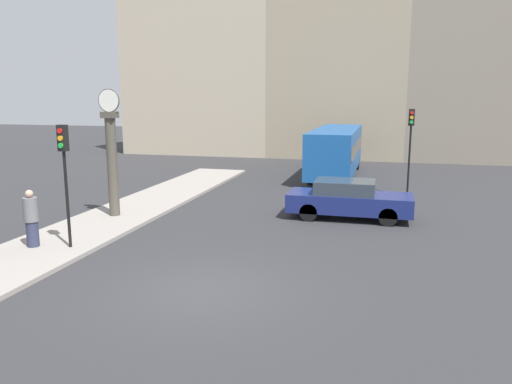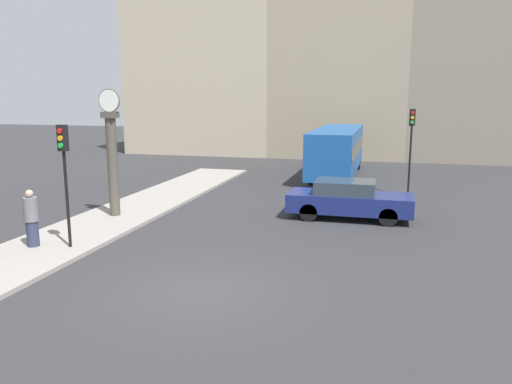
{
  "view_description": "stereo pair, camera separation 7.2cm",
  "coord_description": "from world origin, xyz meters",
  "px_view_note": "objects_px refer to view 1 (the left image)",
  "views": [
    {
      "loc": [
        4.13,
        -10.62,
        4.57
      ],
      "look_at": [
        -0.21,
        5.98,
        1.28
      ],
      "focal_mm": 35.0,
      "sensor_mm": 36.0,
      "label": 1
    },
    {
      "loc": [
        4.2,
        -10.61,
        4.57
      ],
      "look_at": [
        -0.21,
        5.98,
        1.28
      ],
      "focal_mm": 35.0,
      "sensor_mm": 36.0,
      "label": 2
    }
  ],
  "objects_px": {
    "bus_distant": "(336,149)",
    "street_clock": "(112,157)",
    "traffic_light_near": "(64,160)",
    "sedan_car": "(348,199)",
    "traffic_light_far": "(411,134)",
    "pedestrian_grey_jacket": "(31,219)"
  },
  "relations": [
    {
      "from": "sedan_car",
      "to": "street_clock",
      "type": "bearing_deg",
      "value": -165.49
    },
    {
      "from": "street_clock",
      "to": "pedestrian_grey_jacket",
      "type": "height_order",
      "value": "street_clock"
    },
    {
      "from": "traffic_light_near",
      "to": "pedestrian_grey_jacket",
      "type": "height_order",
      "value": "traffic_light_near"
    },
    {
      "from": "traffic_light_near",
      "to": "street_clock",
      "type": "relative_size",
      "value": 0.77
    },
    {
      "from": "bus_distant",
      "to": "pedestrian_grey_jacket",
      "type": "height_order",
      "value": "bus_distant"
    },
    {
      "from": "sedan_car",
      "to": "traffic_light_far",
      "type": "distance_m",
      "value": 6.09
    },
    {
      "from": "pedestrian_grey_jacket",
      "to": "sedan_car",
      "type": "bearing_deg",
      "value": 36.06
    },
    {
      "from": "sedan_car",
      "to": "traffic_light_near",
      "type": "distance_m",
      "value": 10.15
    },
    {
      "from": "pedestrian_grey_jacket",
      "to": "bus_distant",
      "type": "bearing_deg",
      "value": 66.37
    },
    {
      "from": "traffic_light_near",
      "to": "traffic_light_far",
      "type": "distance_m",
      "value": 15.26
    },
    {
      "from": "traffic_light_far",
      "to": "traffic_light_near",
      "type": "bearing_deg",
      "value": -131.47
    },
    {
      "from": "sedan_car",
      "to": "pedestrian_grey_jacket",
      "type": "xyz_separation_m",
      "value": [
        -8.87,
        -6.46,
        0.23
      ]
    },
    {
      "from": "street_clock",
      "to": "pedestrian_grey_jacket",
      "type": "distance_m",
      "value": 4.47
    },
    {
      "from": "traffic_light_far",
      "to": "pedestrian_grey_jacket",
      "type": "distance_m",
      "value": 16.29
    },
    {
      "from": "traffic_light_far",
      "to": "pedestrian_grey_jacket",
      "type": "xyz_separation_m",
      "value": [
        -11.22,
        -11.66,
        -1.89
      ]
    },
    {
      "from": "traffic_light_near",
      "to": "street_clock",
      "type": "xyz_separation_m",
      "value": [
        -0.84,
        4.01,
        -0.38
      ]
    },
    {
      "from": "traffic_light_far",
      "to": "pedestrian_grey_jacket",
      "type": "height_order",
      "value": "traffic_light_far"
    },
    {
      "from": "street_clock",
      "to": "pedestrian_grey_jacket",
      "type": "bearing_deg",
      "value": -93.72
    },
    {
      "from": "pedestrian_grey_jacket",
      "to": "street_clock",
      "type": "bearing_deg",
      "value": 86.28
    },
    {
      "from": "traffic_light_far",
      "to": "street_clock",
      "type": "relative_size",
      "value": 0.85
    },
    {
      "from": "traffic_light_near",
      "to": "street_clock",
      "type": "bearing_deg",
      "value": 101.85
    },
    {
      "from": "bus_distant",
      "to": "street_clock",
      "type": "relative_size",
      "value": 2.07
    }
  ]
}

